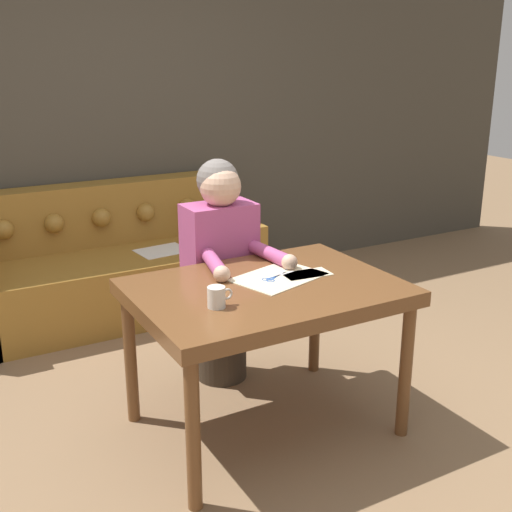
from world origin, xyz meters
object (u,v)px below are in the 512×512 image
at_px(scissors, 273,278).
at_px(mug, 217,297).
at_px(dining_table, 266,301).
at_px(person, 221,271).
at_px(couch, 110,269).

distance_m(scissors, mug, 0.43).
height_order(dining_table, person, person).
distance_m(couch, scissors, 1.82).
xyz_separation_m(person, mug, (-0.35, -0.69, 0.15)).
xyz_separation_m(couch, person, (0.25, -1.25, 0.32)).
xyz_separation_m(dining_table, person, (0.04, 0.55, -0.02)).
bearing_deg(couch, scissors, -80.65).
bearing_deg(mug, couch, 87.02).
distance_m(person, scissors, 0.51).
bearing_deg(person, couch, 101.52).
distance_m(person, mug, 0.79).
height_order(couch, person, person).
bearing_deg(dining_table, mug, -157.10).
distance_m(dining_table, mug, 0.36).
relative_size(couch, mug, 17.82).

